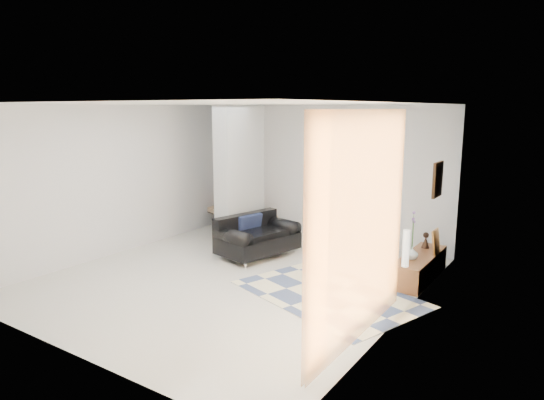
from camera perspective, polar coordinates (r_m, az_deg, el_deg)
The scene contains 17 objects.
floor at distance 8.06m, azimuth -4.33°, elevation -9.11°, with size 6.00×6.00×0.00m, color silver.
ceiling at distance 7.58m, azimuth -4.63°, elevation 11.22°, with size 6.00×6.00×0.00m, color white.
wall_back at distance 10.20m, azimuth 5.95°, elevation 3.18°, with size 6.00×6.00×0.00m, color silver.
wall_front at distance 5.69m, azimuth -23.39°, elevation -3.70°, with size 6.00×6.00×0.00m, color silver.
wall_left at distance 9.62m, azimuth -17.53°, elevation 2.28°, with size 6.00×6.00×0.00m, color silver.
wall_right at distance 6.41m, azimuth 15.32°, elevation -1.64°, with size 6.00×6.00×0.00m, color silver.
partition_column at distance 9.61m, azimuth -3.79°, elevation 2.75°, with size 0.35×1.20×2.80m, color #9A9EA0.
hallway_door at distance 11.34m, azimuth -3.64°, elevation 2.04°, with size 0.85×0.06×2.04m, color white.
curtain at distance 5.37m, azimuth 10.65°, elevation -3.26°, with size 2.55×2.55×0.00m, color orange.
wall_art at distance 7.91m, azimuth 18.91°, elevation 2.30°, with size 0.04×0.45×0.55m, color #38200F.
media_console at distance 8.29m, azimuth 16.96°, elevation -7.50°, with size 0.45×1.60×0.80m.
loveseat at distance 9.14m, azimuth -1.92°, elevation -4.32°, with size 1.17×1.65×0.76m.
daybed at distance 11.08m, azimuth -3.87°, elevation -1.37°, with size 2.08×1.44×0.77m.
area_rug at distance 7.41m, azimuth 6.66°, elevation -10.92°, with size 2.65×1.77×0.01m, color #F1E7B8.
cylinder_lamp at distance 7.52m, azimuth 15.47°, elevation -5.50°, with size 0.10×0.10×0.56m, color silver.
bronze_figurine at distance 8.63m, azimuth 17.63°, elevation -4.54°, with size 0.13×0.13×0.27m, color black, non-canonical shape.
vase at distance 7.94m, azimuth 16.12°, elevation -6.00°, with size 0.20×0.20×0.21m, color white.
Camera 1 is at (4.67, -5.97, 2.73)m, focal length 32.00 mm.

